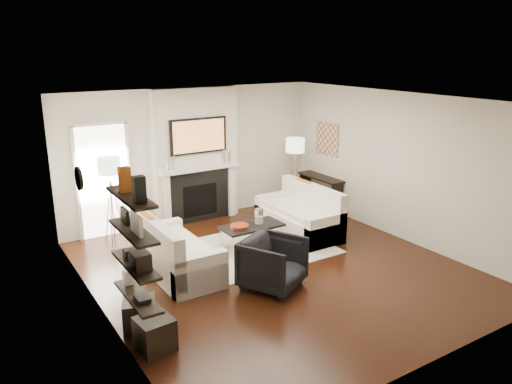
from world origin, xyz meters
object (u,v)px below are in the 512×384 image
loveseat_left_base (178,261)px  armchair (273,261)px  coffee_table (252,226)px  ottoman_near (139,314)px  loveseat_right_base (298,223)px  lamp_left_shade (109,165)px  lamp_right_shade (295,145)px

loveseat_left_base → armchair: (1.00, -1.20, 0.21)m
loveseat_left_base → coffee_table: bearing=9.8°
ottoman_near → loveseat_right_base: bearing=23.6°
coffee_table → lamp_left_shade: (-2.00, 1.55, 1.05)m
loveseat_left_base → lamp_left_shade: size_ratio=4.50×
armchair → ottoman_near: armchair is taller
ottoman_near → coffee_table: bearing=30.0°
loveseat_left_base → ottoman_near: 1.65m
loveseat_right_base → armchair: 2.31m
loveseat_right_base → ottoman_near: (-3.74, -1.63, -0.01)m
loveseat_right_base → lamp_right_shade: bearing=56.7°
loveseat_right_base → armchair: size_ratio=2.14×
lamp_left_shade → lamp_right_shade: bearing=-3.7°
coffee_table → lamp_right_shade: 2.53m
loveseat_right_base → coffee_table: size_ratio=1.64×
armchair → lamp_right_shade: size_ratio=2.10×
loveseat_right_base → ottoman_near: loveseat_right_base is taller
coffee_table → loveseat_right_base: bearing=6.0°
coffee_table → ottoman_near: bearing=-150.0°
loveseat_right_base → lamp_right_shade: lamp_right_shade is taller
coffee_table → lamp_right_shade: (1.90, 1.30, 1.05)m
loveseat_right_base → lamp_right_shade: (0.78, 1.18, 1.24)m
loveseat_right_base → ottoman_near: size_ratio=4.50×
loveseat_right_base → ottoman_near: bearing=-156.4°
lamp_right_shade → ottoman_near: bearing=-148.1°
loveseat_left_base → lamp_left_shade: lamp_left_shade is taller
coffee_table → lamp_right_shade: lamp_right_shade is taller
ottoman_near → lamp_right_shade: bearing=31.9°
lamp_left_shade → loveseat_right_base: bearing=-24.7°
loveseat_right_base → loveseat_left_base: bearing=-171.8°
armchair → lamp_right_shade: lamp_right_shade is taller
loveseat_left_base → lamp_right_shade: size_ratio=4.50×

